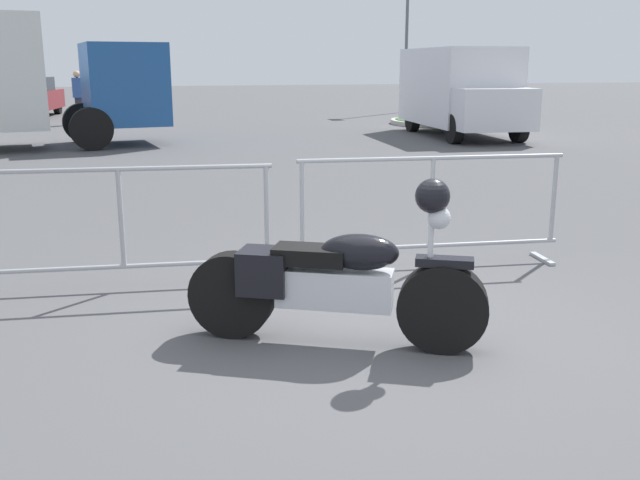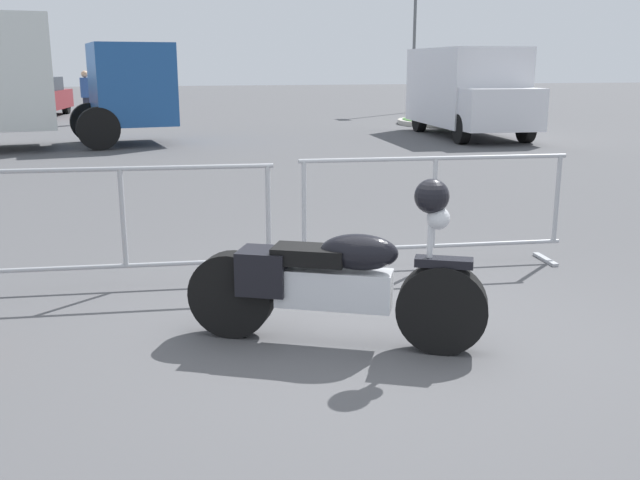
{
  "view_description": "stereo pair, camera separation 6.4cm",
  "coord_description": "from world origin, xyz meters",
  "px_view_note": "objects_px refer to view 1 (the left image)",
  "views": [
    {
      "loc": [
        -1.63,
        -4.53,
        1.92
      ],
      "look_at": [
        -0.34,
        0.39,
        0.65
      ],
      "focal_mm": 40.0,
      "sensor_mm": 36.0,
      "label": 1
    },
    {
      "loc": [
        -1.57,
        -4.55,
        1.92
      ],
      "look_at": [
        -0.34,
        0.39,
        0.65
      ],
      "focal_mm": 40.0,
      "sensor_mm": 36.0,
      "label": 2
    }
  ],
  "objects_px": {
    "crowd_barrier_far": "(432,209)",
    "pedestrian": "(78,95)",
    "street_lamp": "(407,16)",
    "delivery_van": "(460,89)",
    "parked_car_maroon": "(28,97)",
    "crowd_barrier_near": "(122,226)",
    "motorcycle": "(335,281)"
  },
  "relations": [
    {
      "from": "delivery_van",
      "to": "street_lamp",
      "type": "xyz_separation_m",
      "value": [
        2.1,
        9.43,
        2.47
      ]
    },
    {
      "from": "motorcycle",
      "to": "street_lamp",
      "type": "height_order",
      "value": "street_lamp"
    },
    {
      "from": "motorcycle",
      "to": "pedestrian",
      "type": "distance_m",
      "value": 20.08
    },
    {
      "from": "crowd_barrier_far",
      "to": "street_lamp",
      "type": "bearing_deg",
      "value": 69.4
    },
    {
      "from": "crowd_barrier_far",
      "to": "parked_car_maroon",
      "type": "height_order",
      "value": "parked_car_maroon"
    },
    {
      "from": "motorcycle",
      "to": "crowd_barrier_far",
      "type": "bearing_deg",
      "value": 74.91
    },
    {
      "from": "delivery_van",
      "to": "parked_car_maroon",
      "type": "relative_size",
      "value": 1.17
    },
    {
      "from": "crowd_barrier_near",
      "to": "crowd_barrier_far",
      "type": "distance_m",
      "value": 2.86
    },
    {
      "from": "crowd_barrier_far",
      "to": "delivery_van",
      "type": "relative_size",
      "value": 0.51
    },
    {
      "from": "motorcycle",
      "to": "parked_car_maroon",
      "type": "distance_m",
      "value": 24.34
    },
    {
      "from": "crowd_barrier_far",
      "to": "pedestrian",
      "type": "distance_m",
      "value": 18.71
    },
    {
      "from": "motorcycle",
      "to": "crowd_barrier_far",
      "type": "xyz_separation_m",
      "value": [
        1.43,
        1.66,
        0.11
      ]
    },
    {
      "from": "street_lamp",
      "to": "crowd_barrier_near",
      "type": "bearing_deg",
      "value": -117.08
    },
    {
      "from": "crowd_barrier_near",
      "to": "delivery_van",
      "type": "relative_size",
      "value": 0.51
    },
    {
      "from": "motorcycle",
      "to": "street_lamp",
      "type": "distance_m",
      "value": 24.84
    },
    {
      "from": "delivery_van",
      "to": "parked_car_maroon",
      "type": "bearing_deg",
      "value": -126.92
    },
    {
      "from": "pedestrian",
      "to": "crowd_barrier_near",
      "type": "bearing_deg",
      "value": -151.02
    },
    {
      "from": "delivery_van",
      "to": "parked_car_maroon",
      "type": "height_order",
      "value": "delivery_van"
    },
    {
      "from": "crowd_barrier_far",
      "to": "pedestrian",
      "type": "bearing_deg",
      "value": 103.41
    },
    {
      "from": "motorcycle",
      "to": "pedestrian",
      "type": "relative_size",
      "value": 1.16
    },
    {
      "from": "motorcycle",
      "to": "crowd_barrier_far",
      "type": "height_order",
      "value": "motorcycle"
    },
    {
      "from": "motorcycle",
      "to": "crowd_barrier_near",
      "type": "relative_size",
      "value": 0.76
    },
    {
      "from": "crowd_barrier_near",
      "to": "crowd_barrier_far",
      "type": "relative_size",
      "value": 1.0
    },
    {
      "from": "motorcycle",
      "to": "parked_car_maroon",
      "type": "height_order",
      "value": "parked_car_maroon"
    },
    {
      "from": "crowd_barrier_far",
      "to": "parked_car_maroon",
      "type": "xyz_separation_m",
      "value": [
        -6.37,
        22.18,
        0.16
      ]
    },
    {
      "from": "motorcycle",
      "to": "street_lamp",
      "type": "relative_size",
      "value": 0.35
    },
    {
      "from": "motorcycle",
      "to": "crowd_barrier_near",
      "type": "xyz_separation_m",
      "value": [
        -1.43,
        1.66,
        0.11
      ]
    },
    {
      "from": "parked_car_maroon",
      "to": "pedestrian",
      "type": "bearing_deg",
      "value": -145.72
    },
    {
      "from": "crowd_barrier_near",
      "to": "crowd_barrier_far",
      "type": "xyz_separation_m",
      "value": [
        2.86,
        0.0,
        0.0
      ]
    },
    {
      "from": "delivery_van",
      "to": "pedestrian",
      "type": "bearing_deg",
      "value": -118.87
    },
    {
      "from": "parked_car_maroon",
      "to": "crowd_barrier_far",
      "type": "bearing_deg",
      "value": -156.74
    },
    {
      "from": "motorcycle",
      "to": "delivery_van",
      "type": "relative_size",
      "value": 0.38
    }
  ]
}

